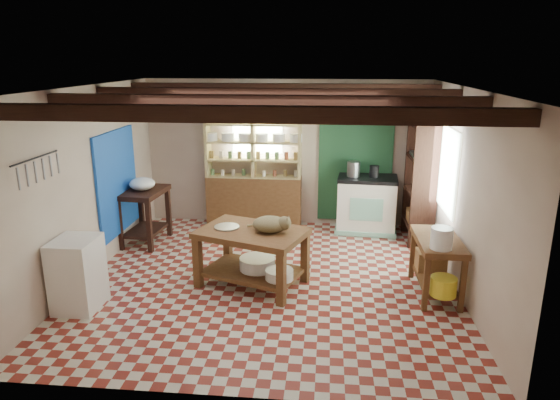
# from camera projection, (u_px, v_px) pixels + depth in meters

# --- Properties ---
(floor) EXTENTS (5.00, 5.00, 0.02)m
(floor) POSITION_uv_depth(u_px,v_px,m) (270.00, 280.00, 6.92)
(floor) COLOR maroon
(floor) RESTS_ON ground
(ceiling) EXTENTS (5.00, 5.00, 0.02)m
(ceiling) POSITION_uv_depth(u_px,v_px,m) (268.00, 88.00, 6.19)
(ceiling) COLOR #47464B
(ceiling) RESTS_ON wall_back
(wall_back) EXTENTS (5.00, 0.04, 2.60)m
(wall_back) POSITION_uv_depth(u_px,v_px,m) (285.00, 153.00, 8.94)
(wall_back) COLOR beige
(wall_back) RESTS_ON floor
(wall_front) EXTENTS (5.00, 0.04, 2.60)m
(wall_front) POSITION_uv_depth(u_px,v_px,m) (234.00, 264.00, 4.16)
(wall_front) COLOR beige
(wall_front) RESTS_ON floor
(wall_left) EXTENTS (0.04, 5.00, 2.60)m
(wall_left) POSITION_uv_depth(u_px,v_px,m) (87.00, 184.00, 6.79)
(wall_left) COLOR beige
(wall_left) RESTS_ON floor
(wall_right) EXTENTS (0.04, 5.00, 2.60)m
(wall_right) POSITION_uv_depth(u_px,v_px,m) (465.00, 193.00, 6.32)
(wall_right) COLOR beige
(wall_right) RESTS_ON floor
(ceiling_beams) EXTENTS (5.00, 3.80, 0.15)m
(ceiling_beams) POSITION_uv_depth(u_px,v_px,m) (268.00, 97.00, 6.23)
(ceiling_beams) COLOR black
(ceiling_beams) RESTS_ON ceiling
(blue_wall_patch) EXTENTS (0.04, 1.40, 1.60)m
(blue_wall_patch) POSITION_uv_depth(u_px,v_px,m) (117.00, 182.00, 7.70)
(blue_wall_patch) COLOR blue
(blue_wall_patch) RESTS_ON wall_left
(green_wall_patch) EXTENTS (1.30, 0.04, 2.30)m
(green_wall_patch) POSITION_uv_depth(u_px,v_px,m) (356.00, 158.00, 8.81)
(green_wall_patch) COLOR #1C4728
(green_wall_patch) RESTS_ON wall_back
(window_back) EXTENTS (0.90, 0.02, 0.80)m
(window_back) POSITION_uv_depth(u_px,v_px,m) (257.00, 131.00, 8.86)
(window_back) COLOR silver
(window_back) RESTS_ON wall_back
(window_right) EXTENTS (0.02, 1.30, 1.20)m
(window_right) POSITION_uv_depth(u_px,v_px,m) (446.00, 169.00, 7.25)
(window_right) COLOR silver
(window_right) RESTS_ON wall_right
(utensil_rail) EXTENTS (0.06, 0.90, 0.28)m
(utensil_rail) POSITION_uv_depth(u_px,v_px,m) (37.00, 169.00, 5.50)
(utensil_rail) COLOR black
(utensil_rail) RESTS_ON wall_left
(pot_rack) EXTENTS (0.86, 0.12, 0.36)m
(pot_rack) POSITION_uv_depth(u_px,v_px,m) (359.00, 107.00, 8.16)
(pot_rack) COLOR black
(pot_rack) RESTS_ON ceiling
(shelving_unit) EXTENTS (1.70, 0.34, 2.20)m
(shelving_unit) POSITION_uv_depth(u_px,v_px,m) (254.00, 166.00, 8.87)
(shelving_unit) COLOR tan
(shelving_unit) RESTS_ON floor
(tall_rack) EXTENTS (0.40, 0.86, 2.00)m
(tall_rack) POSITION_uv_depth(u_px,v_px,m) (420.00, 182.00, 8.15)
(tall_rack) COLOR black
(tall_rack) RESTS_ON floor
(work_table) EXTENTS (1.59, 1.31, 0.77)m
(work_table) POSITION_uv_depth(u_px,v_px,m) (252.00, 257.00, 6.67)
(work_table) COLOR brown
(work_table) RESTS_ON floor
(stove) EXTENTS (1.06, 0.76, 0.98)m
(stove) POSITION_uv_depth(u_px,v_px,m) (367.00, 204.00, 8.70)
(stove) COLOR white
(stove) RESTS_ON floor
(prep_table) EXTENTS (0.68, 0.94, 0.90)m
(prep_table) POSITION_uv_depth(u_px,v_px,m) (145.00, 216.00, 8.16)
(prep_table) COLOR black
(prep_table) RESTS_ON floor
(white_cabinet) EXTENTS (0.49, 0.59, 0.88)m
(white_cabinet) POSITION_uv_depth(u_px,v_px,m) (78.00, 274.00, 6.03)
(white_cabinet) COLOR white
(white_cabinet) RESTS_ON floor
(right_counter) EXTENTS (0.54, 1.07, 0.76)m
(right_counter) POSITION_uv_depth(u_px,v_px,m) (436.00, 266.00, 6.40)
(right_counter) COLOR brown
(right_counter) RESTS_ON floor
(cat) EXTENTS (0.52, 0.43, 0.21)m
(cat) POSITION_uv_depth(u_px,v_px,m) (270.00, 224.00, 6.47)
(cat) COLOR #8B7C51
(cat) RESTS_ON work_table
(steel_tray) EXTENTS (0.43, 0.43, 0.02)m
(steel_tray) POSITION_uv_depth(u_px,v_px,m) (227.00, 227.00, 6.66)
(steel_tray) COLOR #94949A
(steel_tray) RESTS_ON work_table
(basin_large) EXTENTS (0.61, 0.61, 0.17)m
(basin_large) POSITION_uv_depth(u_px,v_px,m) (257.00, 263.00, 6.72)
(basin_large) COLOR white
(basin_large) RESTS_ON work_table
(basin_small) EXTENTS (0.47, 0.47, 0.13)m
(basin_small) POSITION_uv_depth(u_px,v_px,m) (279.00, 274.00, 6.43)
(basin_small) COLOR white
(basin_small) RESTS_ON work_table
(kettle_left) EXTENTS (0.24, 0.24, 0.26)m
(kettle_left) POSITION_uv_depth(u_px,v_px,m) (354.00, 169.00, 8.57)
(kettle_left) COLOR #94949A
(kettle_left) RESTS_ON stove
(kettle_right) EXTENTS (0.17, 0.17, 0.20)m
(kettle_right) POSITION_uv_depth(u_px,v_px,m) (374.00, 171.00, 8.52)
(kettle_right) COLOR black
(kettle_right) RESTS_ON stove
(enamel_bowl) EXTENTS (0.44, 0.44, 0.20)m
(enamel_bowl) POSITION_uv_depth(u_px,v_px,m) (142.00, 184.00, 8.01)
(enamel_bowl) COLOR white
(enamel_bowl) RESTS_ON prep_table
(white_bucket) EXTENTS (0.26, 0.26, 0.26)m
(white_bucket) POSITION_uv_depth(u_px,v_px,m) (442.00, 238.00, 5.93)
(white_bucket) COLOR white
(white_bucket) RESTS_ON right_counter
(wicker_basket) EXTENTS (0.38, 0.31, 0.26)m
(wicker_basket) POSITION_uv_depth(u_px,v_px,m) (431.00, 260.00, 6.70)
(wicker_basket) COLOR #9F7140
(wicker_basket) RESTS_ON right_counter
(yellow_tub) EXTENTS (0.32, 0.32, 0.23)m
(yellow_tub) POSITION_uv_depth(u_px,v_px,m) (443.00, 286.00, 5.99)
(yellow_tub) COLOR yellow
(yellow_tub) RESTS_ON right_counter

